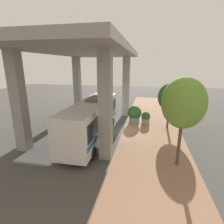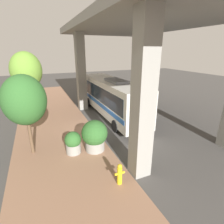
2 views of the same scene
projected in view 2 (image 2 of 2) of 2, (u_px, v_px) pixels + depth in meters
name	position (u px, v px, depth m)	size (l,w,h in m)	color
ground_plane	(95.00, 130.00, 14.42)	(80.00, 80.00, 0.00)	#474442
sidewalk_strip	(58.00, 137.00, 13.30)	(6.00, 40.00, 0.02)	#936B51
overpass	(142.00, 33.00, 13.42)	(9.40, 19.89, 8.57)	gray
bus	(111.00, 96.00, 16.98)	(2.63, 10.98, 3.79)	silver
fire_hydrant	(120.00, 174.00, 8.47)	(0.52, 0.25, 1.13)	gold
planter_front	(95.00, 135.00, 11.23)	(1.68, 1.68, 2.08)	gray
planter_middle	(73.00, 143.00, 11.01)	(1.04, 1.04, 1.46)	gray
street_tree_near	(26.00, 70.00, 16.29)	(2.83, 2.83, 6.17)	brown
street_tree_far	(24.00, 100.00, 10.10)	(2.49, 2.49, 5.01)	brown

